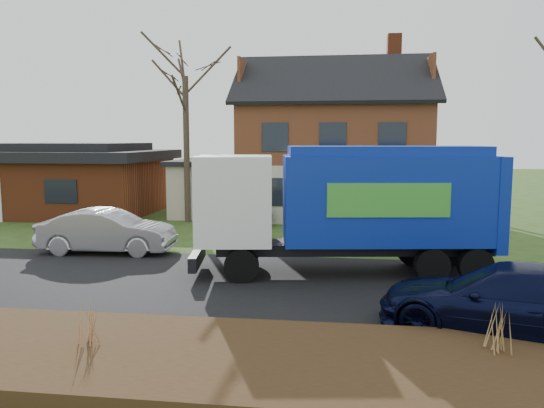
# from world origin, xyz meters

# --- Properties ---
(ground) EXTENTS (120.00, 120.00, 0.00)m
(ground) POSITION_xyz_m (0.00, 0.00, 0.00)
(ground) COLOR #2B4517
(ground) RESTS_ON ground
(road) EXTENTS (80.00, 7.00, 0.02)m
(road) POSITION_xyz_m (0.00, 0.00, 0.01)
(road) COLOR black
(road) RESTS_ON ground
(mulch_verge) EXTENTS (80.00, 3.50, 0.30)m
(mulch_verge) POSITION_xyz_m (0.00, -5.30, 0.15)
(mulch_verge) COLOR black
(mulch_verge) RESTS_ON ground
(main_house) EXTENTS (12.95, 8.95, 9.26)m
(main_house) POSITION_xyz_m (1.49, 13.91, 4.03)
(main_house) COLOR beige
(main_house) RESTS_ON ground
(ranch_house) EXTENTS (9.80, 8.20, 3.70)m
(ranch_house) POSITION_xyz_m (-12.00, 13.00, 1.81)
(ranch_house) COLOR brown
(ranch_house) RESTS_ON ground
(garbage_truck) EXTENTS (8.89, 3.52, 3.71)m
(garbage_truck) POSITION_xyz_m (2.74, 1.57, 2.14)
(garbage_truck) COLOR black
(garbage_truck) RESTS_ON ground
(silver_sedan) EXTENTS (4.65, 1.83, 1.51)m
(silver_sedan) POSITION_xyz_m (-5.55, 3.34, 0.75)
(silver_sedan) COLOR #A2A4AA
(silver_sedan) RESTS_ON ground
(navy_wagon) EXTENTS (5.46, 3.61, 1.47)m
(navy_wagon) POSITION_xyz_m (5.75, -3.06, 0.73)
(navy_wagon) COLOR black
(navy_wagon) RESTS_ON ground
(tree_front_west) EXTENTS (3.17, 3.17, 9.44)m
(tree_front_west) POSITION_xyz_m (-4.80, 10.43, 7.77)
(tree_front_west) COLOR #423427
(tree_front_west) RESTS_ON ground
(tree_back) EXTENTS (3.25, 3.25, 10.28)m
(tree_back) POSITION_xyz_m (5.25, 21.80, 8.57)
(tree_back) COLOR #3C2E24
(tree_back) RESTS_ON ground
(grass_clump_mid) EXTENTS (0.30, 0.25, 0.84)m
(grass_clump_mid) POSITION_xyz_m (-1.92, -5.26, 0.72)
(grass_clump_mid) COLOR #A07146
(grass_clump_mid) RESTS_ON mulch_verge
(grass_clump_east) EXTENTS (0.33, 0.27, 0.83)m
(grass_clump_east) POSITION_xyz_m (5.15, -4.63, 0.72)
(grass_clump_east) COLOR olive
(grass_clump_east) RESTS_ON mulch_verge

